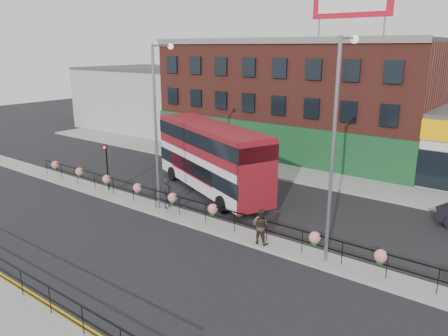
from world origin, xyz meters
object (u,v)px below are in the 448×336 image
Objects in this scene: pedestrian_a at (167,193)px; lamp_column_west at (158,114)px; double_decker_bus at (211,151)px; pedestrian_b at (261,226)px; lamp_column_east at (336,134)px.

lamp_column_west is (-0.45, -0.06, 4.83)m from pedestrian_a.
pedestrian_a is (0.07, -4.35, -1.81)m from double_decker_bus.
double_decker_bus is at bearing -4.06° from pedestrian_a.
double_decker_bus is 9.10m from pedestrian_b.
lamp_column_east reaches higher than pedestrian_b.
double_decker_bus is 12.11m from lamp_column_east.
double_decker_bus is at bearing -40.09° from pedestrian_b.
pedestrian_a is at bearing 7.62° from lamp_column_west.
pedestrian_b is at bearing -101.14° from pedestrian_a.
lamp_column_west reaches higher than double_decker_bus.
pedestrian_b is at bearing -5.31° from lamp_column_west.
pedestrian_a is 11.76m from lamp_column_east.
double_decker_bus is at bearing 156.59° from lamp_column_east.
pedestrian_a is at bearing -11.17° from pedestrian_b.
double_decker_bus reaches higher than pedestrian_a.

